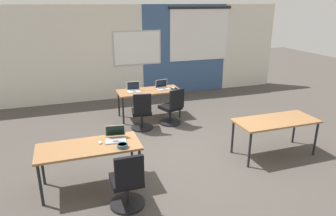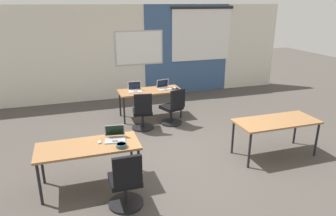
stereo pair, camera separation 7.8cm
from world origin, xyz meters
name	(u,v)px [view 1 (the left image)]	position (x,y,z in m)	size (l,w,h in m)	color
ground_plane	(179,154)	(0.00, 0.00, 0.00)	(24.00, 24.00, 0.00)	#47423D
back_wall_assembly	(133,52)	(0.06, 4.20, 1.41)	(10.00, 0.27, 2.80)	silver
desk_near_left	(89,149)	(-1.75, -0.60, 0.66)	(1.60, 0.70, 0.72)	olive
desk_near_right	(276,123)	(1.75, -0.60, 0.66)	(1.60, 0.70, 0.72)	olive
desk_far_center	(149,93)	(0.00, 2.20, 0.66)	(1.60, 0.70, 0.72)	olive
laptop_far_left	(134,89)	(-0.38, 2.24, 0.77)	(0.35, 0.30, 0.24)	silver
chair_far_left	(142,114)	(-0.39, 1.43, 0.38)	(0.52, 0.57, 0.92)	black
laptop_near_left_inner	(116,137)	(-1.31, -0.51, 0.77)	(0.37, 0.35, 0.23)	#9E9EA3
mouse_near_left_inner	(100,142)	(-1.57, -0.56, 0.74)	(0.06, 0.10, 0.03)	silver
chair_near_left_inner	(128,185)	(-1.30, -1.35, 0.38)	(0.52, 0.54, 0.92)	black
laptop_far_right	(163,87)	(0.38, 2.22, 0.77)	(0.37, 0.32, 0.24)	#B7B7BC
mousepad_far_right	(173,89)	(0.65, 2.15, 0.72)	(0.22, 0.19, 0.00)	black
mouse_far_right	(173,88)	(0.65, 2.15, 0.74)	(0.06, 0.10, 0.03)	silver
chair_far_right	(172,110)	(0.39, 1.52, 0.38)	(0.56, 0.61, 0.92)	black
snack_bowl	(122,145)	(-1.26, -0.82, 0.76)	(0.18, 0.18, 0.06)	#3D6070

